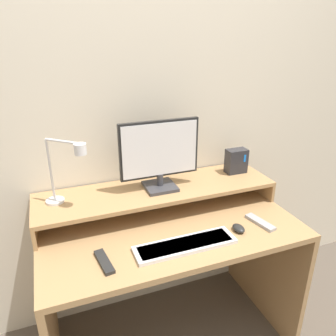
# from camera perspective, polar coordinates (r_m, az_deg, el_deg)

# --- Properties ---
(wall_back) EXTENTS (6.00, 0.05, 2.50)m
(wall_back) POSITION_cam_1_polar(r_m,az_deg,el_deg) (1.86, -4.13, 8.88)
(wall_back) COLOR beige
(wall_back) RESTS_ON ground_plane
(desk) EXTENTS (1.30, 0.71, 0.78)m
(desk) POSITION_cam_1_polar(r_m,az_deg,el_deg) (1.83, 0.25, -15.69)
(desk) COLOR #A87F51
(desk) RESTS_ON ground_plane
(monitor_shelf) EXTENTS (1.30, 0.35, 0.12)m
(monitor_shelf) POSITION_cam_1_polar(r_m,az_deg,el_deg) (1.80, -1.83, -4.02)
(monitor_shelf) COLOR #A87F51
(monitor_shelf) RESTS_ON desk
(monitor) EXTENTS (0.43, 0.17, 0.38)m
(monitor) POSITION_cam_1_polar(r_m,az_deg,el_deg) (1.71, -1.47, 2.45)
(monitor) COLOR #38383D
(monitor) RESTS_ON monitor_shelf
(desk_lamp) EXTENTS (0.21, 0.20, 0.33)m
(desk_lamp) POSITION_cam_1_polar(r_m,az_deg,el_deg) (1.60, -17.27, -0.04)
(desk_lamp) COLOR silver
(desk_lamp) RESTS_ON monitor_shelf
(router_dock) EXTENTS (0.12, 0.07, 0.15)m
(router_dock) POSITION_cam_1_polar(r_m,az_deg,el_deg) (2.00, 11.79, 1.20)
(router_dock) COLOR #28282D
(router_dock) RESTS_ON monitor_shelf
(keyboard) EXTENTS (0.48, 0.13, 0.02)m
(keyboard) POSITION_cam_1_polar(r_m,az_deg,el_deg) (1.54, 3.07, -13.19)
(keyboard) COLOR silver
(keyboard) RESTS_ON desk
(mouse) EXTENTS (0.05, 0.08, 0.03)m
(mouse) POSITION_cam_1_polar(r_m,az_deg,el_deg) (1.68, 12.18, -10.22)
(mouse) COLOR black
(mouse) RESTS_ON desk
(remote_control) EXTENTS (0.06, 0.17, 0.02)m
(remote_control) POSITION_cam_1_polar(r_m,az_deg,el_deg) (1.47, -11.05, -15.72)
(remote_control) COLOR black
(remote_control) RESTS_ON desk
(remote_secondary) EXTENTS (0.08, 0.18, 0.02)m
(remote_secondary) POSITION_cam_1_polar(r_m,az_deg,el_deg) (1.77, 15.76, -9.08)
(remote_secondary) COLOR #99999E
(remote_secondary) RESTS_ON desk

